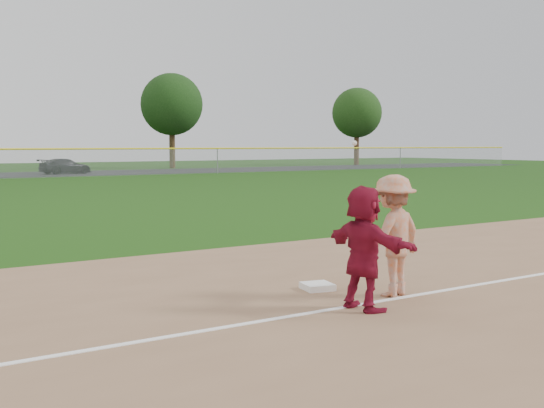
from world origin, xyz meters
TOP-DOWN VIEW (x-y plane):
  - ground at (0.00, 0.00)m, footprint 160.00×160.00m
  - foul_line at (0.00, -0.80)m, footprint 60.00×0.10m
  - first_base at (0.11, 0.36)m, footprint 0.53×0.53m
  - base_runner at (-0.14, -1.03)m, footprint 0.60×1.63m
  - car_right at (9.46, 45.57)m, footprint 4.37×2.54m
  - first_base_play at (0.81, -0.59)m, footprint 1.30×0.96m
  - tree_3 at (22.00, 52.80)m, footprint 6.00×6.00m
  - tree_4 at (44.00, 51.20)m, footprint 5.60×5.60m

SIDE VIEW (x-z plane):
  - ground at x=0.00m, z-range 0.00..0.00m
  - foul_line at x=0.00m, z-range 0.02..0.03m
  - first_base at x=0.11m, z-range 0.02..0.12m
  - car_right at x=9.46m, z-range 0.01..1.20m
  - base_runner at x=-0.14m, z-range 0.02..1.75m
  - first_base_play at x=0.81m, z-range -0.23..2.11m
  - tree_4 at x=44.00m, z-range 1.51..10.18m
  - tree_3 at x=22.00m, z-range 1.57..10.76m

